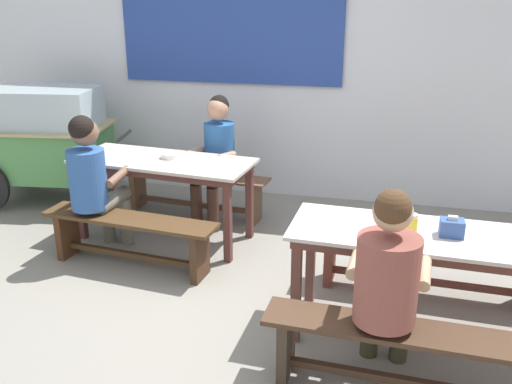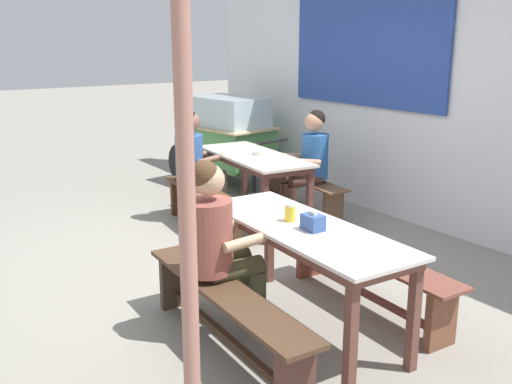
{
  "view_description": "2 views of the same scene",
  "coord_description": "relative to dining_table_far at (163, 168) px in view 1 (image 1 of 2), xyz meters",
  "views": [
    {
      "loc": [
        1.07,
        -3.5,
        2.17
      ],
      "look_at": [
        0.08,
        0.66,
        0.63
      ],
      "focal_mm": 39.67,
      "sensor_mm": 36.0,
      "label": 1
    },
    {
      "loc": [
        4.27,
        -2.52,
        1.97
      ],
      "look_at": [
        0.17,
        0.29,
        0.65
      ],
      "focal_mm": 40.68,
      "sensor_mm": 36.0,
      "label": 2
    }
  ],
  "objects": [
    {
      "name": "person_center_facing",
      "position": [
        0.33,
        0.51,
        0.03
      ],
      "size": [
        0.45,
        0.53,
        1.23
      ],
      "color": "#4D3127",
      "rests_on": "ground_plane"
    },
    {
      "name": "backdrop_wall",
      "position": [
        0.81,
        1.45,
        0.92
      ],
      "size": [
        7.16,
        0.23,
        3.03
      ],
      "color": "silver",
      "rests_on": "ground_plane"
    },
    {
      "name": "person_left_back_turned",
      "position": [
        -0.41,
        -0.49,
        0.04
      ],
      "size": [
        0.43,
        0.58,
        1.24
      ],
      "color": "#6A6758",
      "rests_on": "ground_plane"
    },
    {
      "name": "bench_far_front",
      "position": [
        -0.06,
        -0.6,
        -0.37
      ],
      "size": [
        1.5,
        0.45,
        0.43
      ],
      "color": "#4A321B",
      "rests_on": "ground_plane"
    },
    {
      "name": "bench_far_back",
      "position": [
        0.06,
        0.6,
        -0.39
      ],
      "size": [
        1.56,
        0.44,
        0.43
      ],
      "color": "brown",
      "rests_on": "ground_plane"
    },
    {
      "name": "tissue_box",
      "position": [
        2.33,
        -1.12,
        0.14
      ],
      "size": [
        0.14,
        0.11,
        0.13
      ],
      "color": "#375799",
      "rests_on": "dining_table_near"
    },
    {
      "name": "bench_near_front",
      "position": [
        2.2,
        -1.72,
        -0.37
      ],
      "size": [
        1.79,
        0.36,
        0.43
      ],
      "color": "#483121",
      "rests_on": "ground_plane"
    },
    {
      "name": "soup_bowl",
      "position": [
        0.05,
        0.05,
        0.1
      ],
      "size": [
        0.16,
        0.16,
        0.04
      ],
      "primitive_type": "cylinder",
      "color": "silver",
      "rests_on": "dining_table_far"
    },
    {
      "name": "ground_plane",
      "position": [
        0.83,
        -0.95,
        -0.67
      ],
      "size": [
        40.0,
        40.0,
        0.0
      ],
      "primitive_type": "plane",
      "color": "gray"
    },
    {
      "name": "dining_table_near",
      "position": [
        2.23,
        -1.11,
        0.0
      ],
      "size": [
        1.77,
        0.69,
        0.75
      ],
      "color": "silver",
      "rests_on": "ground_plane"
    },
    {
      "name": "bench_near_back",
      "position": [
        2.25,
        -0.5,
        -0.38
      ],
      "size": [
        1.66,
        0.37,
        0.43
      ],
      "color": "brown",
      "rests_on": "ground_plane"
    },
    {
      "name": "condiment_jar",
      "position": [
        2.09,
        -1.12,
        0.14
      ],
      "size": [
        0.08,
        0.08,
        0.12
      ],
      "color": "yellow",
      "rests_on": "dining_table_near"
    },
    {
      "name": "dining_table_far",
      "position": [
        0.0,
        0.0,
        0.0
      ],
      "size": [
        1.65,
        0.81,
        0.75
      ],
      "color": "beige",
      "rests_on": "ground_plane"
    },
    {
      "name": "food_cart",
      "position": [
        -1.58,
        0.63,
        0.04
      ],
      "size": [
        1.71,
        1.03,
        1.21
      ],
      "color": "#559951",
      "rests_on": "ground_plane"
    },
    {
      "name": "person_near_front",
      "position": [
        1.97,
        -1.64,
        0.03
      ],
      "size": [
        0.47,
        0.57,
        1.23
      ],
      "color": "#3F3E26",
      "rests_on": "ground_plane"
    }
  ]
}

